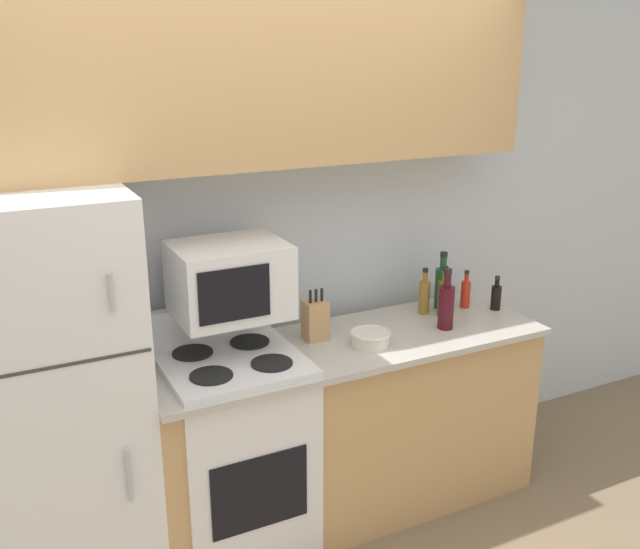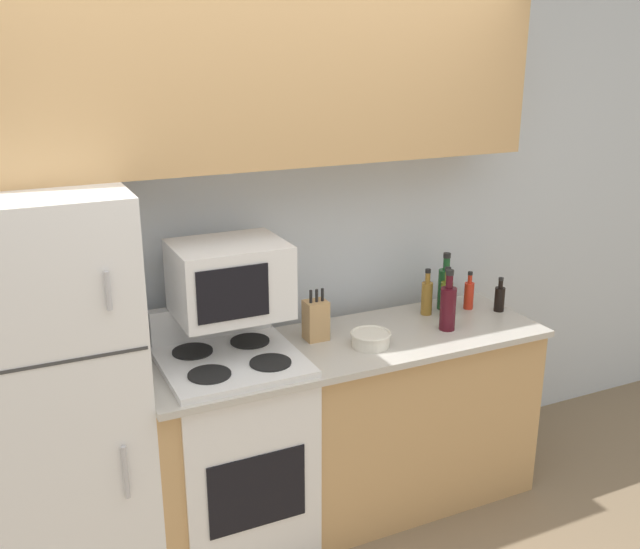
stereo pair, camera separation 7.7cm
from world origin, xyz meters
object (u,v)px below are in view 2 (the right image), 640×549
object	(u,v)px
microwave	(229,279)
bottle_wine_green	(445,287)
refrigerator	(45,404)
knife_block	(316,320)
bottle_wine_red	(448,306)
bottle_hot_sauce	(469,294)
stove	(234,450)
bowl	(371,338)
bottle_soy_sauce	(500,298)
bottle_vinegar	(427,297)
bottle_olive_oil	(446,297)

from	to	relation	value
microwave	bottle_wine_green	world-z (taller)	microwave
refrigerator	knife_block	bearing A→B (deg)	1.36
bottle_wine_red	bottle_wine_green	size ratio (longest dim) A/B	1.00
bottle_hot_sauce	stove	bearing A→B (deg)	-175.06
bowl	bottle_wine_green	size ratio (longest dim) A/B	0.63
bottle_soy_sauce	refrigerator	bearing A→B (deg)	178.98
bottle_soy_sauce	bottle_vinegar	xyz separation A→B (m)	(-0.36, 0.12, 0.02)
bottle_vinegar	bottle_hot_sauce	size ratio (longest dim) A/B	1.20
bottle_vinegar	bottle_wine_green	size ratio (longest dim) A/B	0.80
bottle_vinegar	bottle_olive_oil	bearing A→B (deg)	-44.32
bowl	bottle_wine_red	world-z (taller)	bottle_wine_red
bottle_vinegar	bottle_olive_oil	size ratio (longest dim) A/B	0.92
refrigerator	stove	distance (m)	0.84
bottle_wine_red	bottle_olive_oil	size ratio (longest dim) A/B	1.15
knife_block	bottle_soy_sauce	size ratio (longest dim) A/B	1.37
refrigerator	bottle_soy_sauce	distance (m)	2.21
knife_block	bottle_wine_red	size ratio (longest dim) A/B	0.82
microwave	bottle_olive_oil	world-z (taller)	microwave
bottle_soy_sauce	bottle_vinegar	bearing A→B (deg)	161.59
bowl	bottle_soy_sauce	size ratio (longest dim) A/B	1.04
bottle_wine_red	knife_block	bearing A→B (deg)	165.42
microwave	bottle_soy_sauce	world-z (taller)	microwave
bottle_soy_sauce	bottle_vinegar	size ratio (longest dim) A/B	0.75
refrigerator	bowl	size ratio (longest dim) A/B	9.17
bowl	bottle_vinegar	xyz separation A→B (m)	(0.45, 0.23, 0.06)
bowl	bottle_vinegar	distance (m)	0.51
bowl	knife_block	bearing A→B (deg)	136.81
knife_block	bottle_soy_sauce	bearing A→B (deg)	-3.85
knife_block	bottle_olive_oil	distance (m)	0.71
refrigerator	bottle_wine_red	distance (m)	1.83
bottle_wine_red	bottle_soy_sauce	xyz separation A→B (m)	(0.39, 0.09, -0.05)
stove	bottle_vinegar	distance (m)	1.21
microwave	refrigerator	bearing A→B (deg)	-177.76
bowl	bottle_olive_oil	world-z (taller)	bottle_olive_oil
bottle_olive_oil	bottle_hot_sauce	bearing A→B (deg)	14.41
bottle_wine_red	bottle_hot_sauce	bearing A→B (deg)	35.59
refrigerator	bottle_vinegar	xyz separation A→B (m)	(1.84, 0.08, 0.14)
refrigerator	bottle_wine_red	size ratio (longest dim) A/B	5.73
bottle_olive_oil	microwave	bearing A→B (deg)	179.09
bottle_wine_green	bottle_wine_red	bearing A→B (deg)	-122.22
microwave	bowl	xyz separation A→B (m)	(0.60, -0.18, -0.32)
stove	bottle_hot_sauce	world-z (taller)	bottle_hot_sauce
microwave	bottle_olive_oil	distance (m)	1.15
bottle_wine_red	bottle_wine_green	xyz separation A→B (m)	(0.15, 0.24, 0.00)
bottle_hot_sauce	refrigerator	bearing A→B (deg)	-178.42
bottle_wine_green	bottle_hot_sauce	bearing A→B (deg)	-24.61
refrigerator	bottle_hot_sauce	xyz separation A→B (m)	(2.09, 0.06, 0.13)
bowl	refrigerator	bearing A→B (deg)	173.79
bowl	bottle_soy_sauce	bearing A→B (deg)	7.80
bowl	bottle_wine_green	world-z (taller)	bottle_wine_green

